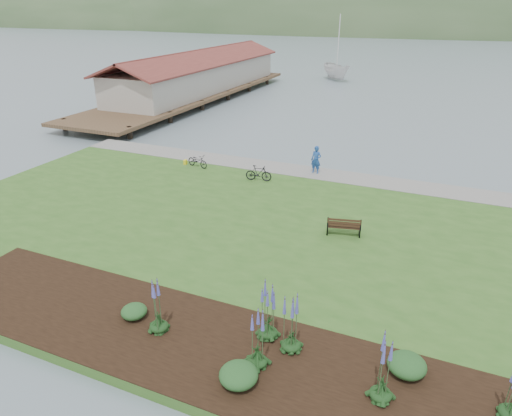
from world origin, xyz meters
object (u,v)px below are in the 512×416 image
(person, at_px, (316,158))
(bicycle_a, at_px, (198,161))
(sailboat, at_px, (336,80))
(park_bench, at_px, (344,226))

(person, bearing_deg, bicycle_a, -159.29)
(bicycle_a, relative_size, sailboat, 0.06)
(person, distance_m, bicycle_a, 7.68)
(person, xyz_separation_m, bicycle_a, (-7.42, -1.89, -0.60))
(person, relative_size, sailboat, 0.07)
(person, relative_size, bicycle_a, 1.26)
(person, height_order, bicycle_a, person)
(park_bench, bearing_deg, person, 101.99)
(park_bench, xyz_separation_m, person, (-3.60, 7.62, 0.57))
(person, xyz_separation_m, sailboat, (-8.91, 40.45, -1.43))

